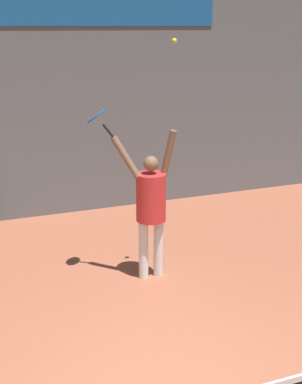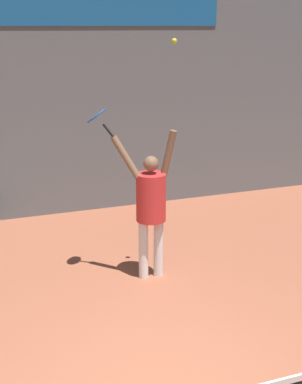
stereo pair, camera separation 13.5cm
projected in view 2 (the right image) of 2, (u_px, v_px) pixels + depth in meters
The scene contains 5 objects.
back_wall at pixel (45, 75), 9.10m from camera, with size 18.00×0.10×5.00m.
sponsor_banner at pixel (42, 0), 8.69m from camera, with size 6.36×0.02×0.80m.
tennis_player at pixel (151, 203), 7.06m from camera, with size 0.84×0.47×2.04m.
tennis_racket at pixel (98, 117), 6.78m from camera, with size 0.38×0.37×0.38m.
tennis_ball at pixel (174, 41), 6.44m from camera, with size 0.07×0.07×0.07m.
Camera 2 is at (-1.54, -3.69, 3.30)m, focal length 50.00 mm.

